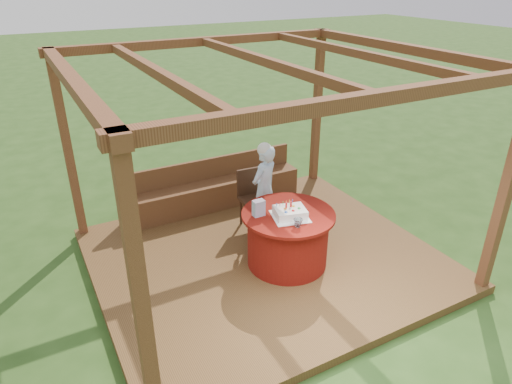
# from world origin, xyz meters

# --- Properties ---
(ground) EXTENTS (60.00, 60.00, 0.00)m
(ground) POSITION_xyz_m (0.00, 0.00, 0.00)
(ground) COLOR #244416
(ground) RESTS_ON ground
(deck) EXTENTS (4.50, 4.00, 0.12)m
(deck) POSITION_xyz_m (0.00, 0.00, 0.06)
(deck) COLOR brown
(deck) RESTS_ON ground
(pergola) EXTENTS (4.50, 4.00, 2.72)m
(pergola) POSITION_xyz_m (0.00, 0.00, 2.41)
(pergola) COLOR brown
(pergola) RESTS_ON deck
(bench) EXTENTS (3.00, 0.42, 0.80)m
(bench) POSITION_xyz_m (0.00, 1.72, 0.38)
(bench) COLOR brown
(bench) RESTS_ON deck
(table) EXTENTS (1.23, 1.23, 0.77)m
(table) POSITION_xyz_m (0.18, -0.30, 0.51)
(table) COLOR maroon
(table) RESTS_ON deck
(chair) EXTENTS (0.48, 0.48, 0.91)m
(chair) POSITION_xyz_m (0.29, 0.84, 0.63)
(chair) COLOR #381F11
(chair) RESTS_ON deck
(elderly_woman) EXTENTS (0.59, 0.50, 1.41)m
(elderly_woman) POSITION_xyz_m (0.34, 0.63, 0.83)
(elderly_woman) COLOR #A1CAEF
(elderly_woman) RESTS_ON deck
(birthday_cake) EXTENTS (0.54, 0.54, 0.19)m
(birthday_cake) POSITION_xyz_m (0.15, -0.39, 0.95)
(birthday_cake) COLOR white
(birthday_cake) RESTS_ON table
(gift_bag) EXTENTS (0.15, 0.10, 0.21)m
(gift_bag) POSITION_xyz_m (-0.19, -0.17, 1.00)
(gift_bag) COLOR #BF7BA4
(gift_bag) RESTS_ON table
(drinking_glass) EXTENTS (0.14, 0.14, 0.11)m
(drinking_glass) POSITION_xyz_m (0.10, -0.65, 0.94)
(drinking_glass) COLOR white
(drinking_glass) RESTS_ON table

